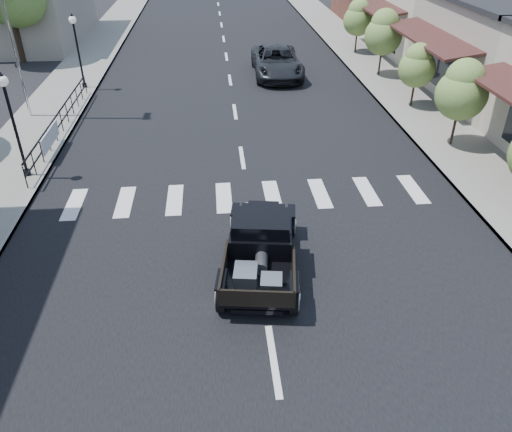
{
  "coord_description": "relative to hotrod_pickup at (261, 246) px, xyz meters",
  "views": [
    {
      "loc": [
        -1.03,
        -10.25,
        8.16
      ],
      "look_at": [
        0.01,
        1.2,
        1.0
      ],
      "focal_mm": 35.0,
      "sensor_mm": 36.0,
      "label": 1
    }
  ],
  "objects": [
    {
      "name": "second_car",
      "position": [
        2.63,
        17.48,
        0.0
      ],
      "size": [
        2.63,
        5.57,
        1.54
      ],
      "primitive_type": "imported",
      "rotation": [
        0.0,
        0.0,
        -0.01
      ],
      "color": "black",
      "rests_on": "ground"
    },
    {
      "name": "sidewalk_right",
      "position": [
        8.47,
        14.88,
        -0.69
      ],
      "size": [
        3.0,
        80.0,
        0.15
      ],
      "primitive_type": "cube",
      "color": "gray",
      "rests_on": "ground"
    },
    {
      "name": "small_tree_c",
      "position": [
        8.27,
        11.62,
        0.76
      ],
      "size": [
        1.66,
        1.66,
        2.76
      ],
      "primitive_type": null,
      "color": "olive",
      "rests_on": "sidewalk_right"
    },
    {
      "name": "hotrod_pickup",
      "position": [
        0.0,
        0.0,
        0.0
      ],
      "size": [
        2.67,
        4.68,
        1.53
      ],
      "primitive_type": null,
      "rotation": [
        0.0,
        0.0,
        -0.14
      ],
      "color": "black",
      "rests_on": "ground"
    },
    {
      "name": "small_tree_e",
      "position": [
        8.27,
        21.82,
        0.92
      ],
      "size": [
        1.85,
        1.85,
        3.08
      ],
      "primitive_type": null,
      "color": "olive",
      "rests_on": "sidewalk_right"
    },
    {
      "name": "road",
      "position": [
        -0.03,
        14.88,
        -0.76
      ],
      "size": [
        14.0,
        80.0,
        0.02
      ],
      "primitive_type": "cube",
      "color": "black",
      "rests_on": "ground"
    },
    {
      "name": "banner",
      "position": [
        -7.25,
        7.88,
        -0.32
      ],
      "size": [
        0.04,
        2.2,
        0.6
      ],
      "primitive_type": null,
      "color": "silver",
      "rests_on": "sidewalk_left"
    },
    {
      "name": "low_building_left",
      "position": [
        -15.03,
        27.88,
        1.73
      ],
      "size": [
        10.0,
        12.0,
        5.0
      ],
      "primitive_type": "cube",
      "color": "gray",
      "rests_on": "ground"
    },
    {
      "name": "small_tree_b",
      "position": [
        8.27,
        7.14,
        0.99
      ],
      "size": [
        1.93,
        1.93,
        3.21
      ],
      "primitive_type": null,
      "color": "olive",
      "rests_on": "sidewalk_right"
    },
    {
      "name": "ground",
      "position": [
        -0.03,
        -0.12,
        -0.77
      ],
      "size": [
        120.0,
        120.0,
        0.0
      ],
      "primitive_type": "plane",
      "color": "black",
      "rests_on": "ground"
    },
    {
      "name": "road_markings",
      "position": [
        -0.03,
        9.88,
        -0.77
      ],
      "size": [
        12.0,
        60.0,
        0.06
      ],
      "primitive_type": null,
      "color": "silver",
      "rests_on": "ground"
    },
    {
      "name": "lamp_post_b",
      "position": [
        -7.63,
        5.88,
        1.19
      ],
      "size": [
        0.36,
        0.36,
        3.62
      ],
      "primitive_type": null,
      "color": "black",
      "rests_on": "sidewalk_left"
    },
    {
      "name": "sidewalk_left",
      "position": [
        -8.53,
        14.88,
        -0.69
      ],
      "size": [
        3.0,
        80.0,
        0.15
      ],
      "primitive_type": "cube",
      "color": "gray",
      "rests_on": "ground"
    },
    {
      "name": "lamp_post_c",
      "position": [
        -7.63,
        15.88,
        1.19
      ],
      "size": [
        0.36,
        0.36,
        3.62
      ],
      "primitive_type": null,
      "color": "black",
      "rests_on": "sidewalk_left"
    },
    {
      "name": "small_tree_d",
      "position": [
        8.27,
        16.74,
        1.06
      ],
      "size": [
        2.01,
        2.01,
        3.35
      ],
      "primitive_type": null,
      "color": "olive",
      "rests_on": "sidewalk_right"
    },
    {
      "name": "storefront_far",
      "position": [
        14.97,
        21.88,
        1.48
      ],
      "size": [
        10.0,
        9.0,
        4.5
      ],
      "primitive_type": "cube",
      "color": "beige",
      "rests_on": "ground"
    },
    {
      "name": "big_tree_far",
      "position": [
        -12.53,
        21.88,
        2.71
      ],
      "size": [
        4.73,
        4.73,
        6.95
      ],
      "primitive_type": null,
      "color": "#517432",
      "rests_on": "ground"
    },
    {
      "name": "railing",
      "position": [
        -7.33,
        9.88,
        -0.12
      ],
      "size": [
        0.08,
        10.0,
        1.0
      ],
      "primitive_type": null,
      "color": "black",
      "rests_on": "sidewalk_left"
    }
  ]
}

